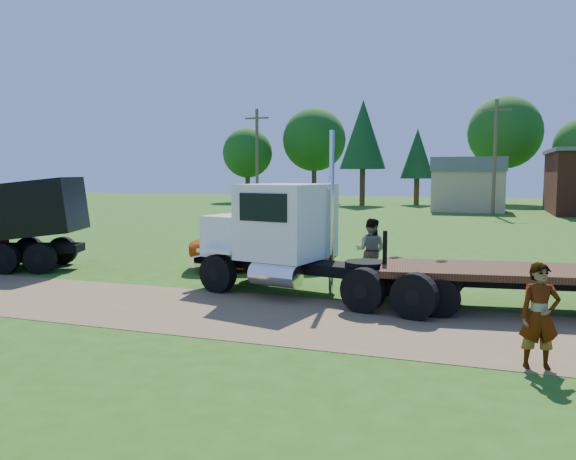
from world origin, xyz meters
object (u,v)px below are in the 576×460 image
(orange_pickup, at_px, (264,249))
(spectator_a, at_px, (540,316))
(white_semi_tractor, at_px, (289,238))
(flatbed_trailer, at_px, (537,279))

(orange_pickup, bearing_deg, spectator_a, -156.17)
(white_semi_tractor, distance_m, orange_pickup, 4.07)
(white_semi_tractor, distance_m, spectator_a, 7.46)
(orange_pickup, bearing_deg, white_semi_tractor, -170.72)
(spectator_a, bearing_deg, white_semi_tractor, 129.11)
(flatbed_trailer, distance_m, spectator_a, 4.25)
(orange_pickup, relative_size, spectator_a, 2.80)
(white_semi_tractor, bearing_deg, spectator_a, -24.17)
(flatbed_trailer, relative_size, spectator_a, 4.18)
(white_semi_tractor, height_order, spectator_a, white_semi_tractor)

